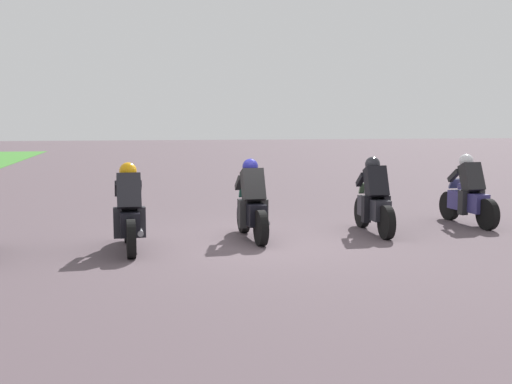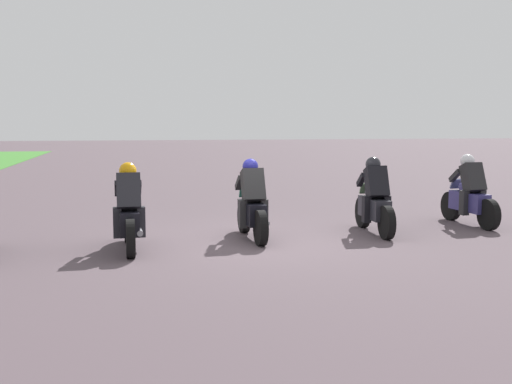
% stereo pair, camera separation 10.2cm
% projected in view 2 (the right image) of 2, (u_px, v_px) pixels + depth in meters
% --- Properties ---
extents(ground_plane, '(120.00, 120.00, 0.00)m').
position_uv_depth(ground_plane, '(256.00, 241.00, 12.00)').
color(ground_plane, '#55464D').
extents(rider_lane_a, '(2.04, 0.56, 1.51)m').
position_uv_depth(rider_lane_a, '(470.00, 196.00, 13.79)').
color(rider_lane_a, black).
rests_on(rider_lane_a, ground_plane).
extents(rider_lane_b, '(2.04, 0.54, 1.51)m').
position_uv_depth(rider_lane_b, '(375.00, 202.00, 12.79)').
color(rider_lane_b, black).
rests_on(rider_lane_b, ground_plane).
extents(rider_lane_c, '(2.04, 0.55, 1.51)m').
position_uv_depth(rider_lane_c, '(252.00, 206.00, 12.18)').
color(rider_lane_c, black).
rests_on(rider_lane_c, ground_plane).
extents(rider_lane_d, '(2.04, 0.55, 1.51)m').
position_uv_depth(rider_lane_d, '(129.00, 214.00, 11.15)').
color(rider_lane_d, black).
rests_on(rider_lane_d, ground_plane).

